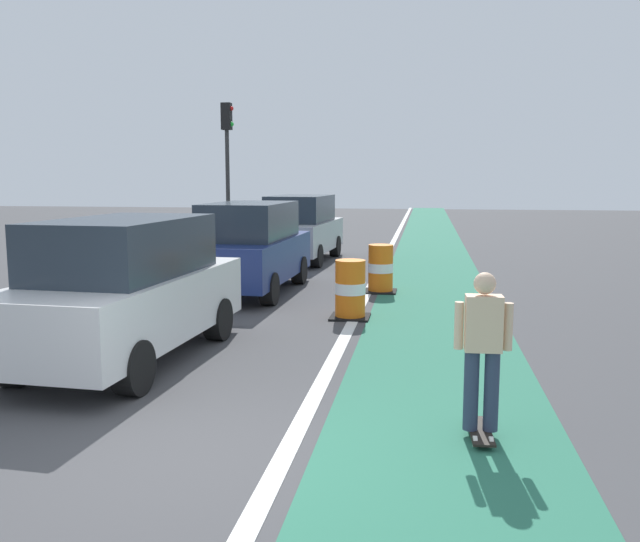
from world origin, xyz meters
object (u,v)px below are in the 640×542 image
Objects in this scene: parked_suv_nearest at (126,289)px; parked_suv_second at (250,247)px; traffic_barrel_mid at (381,269)px; skateboarder_on_lane at (483,350)px; traffic_barrel_front at (350,290)px; traffic_light_corner at (227,151)px; parked_suv_third at (301,228)px; pedestrian_crossing at (216,236)px.

parked_suv_nearest and parked_suv_second have the same top height.
skateboarder_on_lane is at bearing -79.53° from traffic_barrel_mid.
parked_suv_second is at bearing 136.18° from traffic_barrel_front.
traffic_light_corner is at bearing 127.79° from traffic_barrel_mid.
skateboarder_on_lane is 8.69m from traffic_barrel_mid.
parked_suv_nearest is at bearing -91.67° from parked_suv_third.
parked_suv_second is at bearing -90.70° from parked_suv_third.
skateboarder_on_lane is at bearing -65.29° from traffic_light_corner.
parked_suv_nearest is (-4.77, 2.19, 0.12)m from skateboarder_on_lane.
parked_suv_third is 4.31× the size of traffic_barrel_front.
parked_suv_third is at bearing 107.64° from skateboarder_on_lane.
traffic_barrel_front is 8.45m from pedestrian_crossing.
parked_suv_second is at bearing -70.22° from traffic_light_corner.
parked_suv_nearest is 5.86m from parked_suv_second.
traffic_barrel_front is at bearing -73.41° from parked_suv_third.
traffic_barrel_mid is 6.54m from pedestrian_crossing.
parked_suv_second and parked_suv_third have the same top height.
skateboarder_on_lane is 5.25m from parked_suv_nearest.
traffic_barrel_mid is at bearing 82.86° from traffic_barrel_front.
traffic_barrel_mid is (2.85, -5.38, -0.50)m from parked_suv_third.
parked_suv_third is at bearing -35.21° from traffic_light_corner.
pedestrian_crossing is at bearing 116.28° from parked_suv_second.
skateboarder_on_lane is 0.36× the size of parked_suv_third.
parked_suv_third is 2.92× the size of pedestrian_crossing.
pedestrian_crossing is (-6.72, 12.55, -0.05)m from skateboarder_on_lane.
parked_suv_second is (-4.50, 8.04, 0.12)m from skateboarder_on_lane.
parked_suv_nearest and parked_suv_third have the same top height.
parked_suv_second is 4.27× the size of traffic_barrel_front.
parked_suv_second is 8.79m from traffic_light_corner.
parked_suv_third is at bearing 106.59° from traffic_barrel_front.
parked_suv_third is at bearing 117.89° from traffic_barrel_mid.
traffic_light_corner reaches higher than traffic_barrel_mid.
parked_suv_nearest is 4.31× the size of traffic_barrel_front.
skateboarder_on_lane is 1.55× the size of traffic_barrel_mid.
parked_suv_third reaches higher than skateboarder_on_lane.
traffic_light_corner is (-7.35, 15.98, 2.59)m from skateboarder_on_lane.
parked_suv_third is at bearing 88.33° from parked_suv_nearest.
traffic_barrel_front is at bearing -43.82° from parked_suv_second.
parked_suv_nearest is 7.12m from traffic_barrel_mid.
skateboarder_on_lane is 9.22m from parked_suv_second.
skateboarder_on_lane is 1.05× the size of pedestrian_crossing.
parked_suv_third is 6.11m from traffic_barrel_mid.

